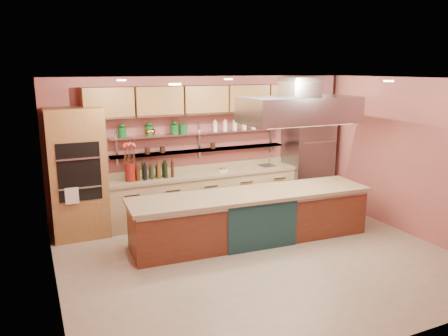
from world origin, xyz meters
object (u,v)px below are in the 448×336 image
refrigerator (308,157)px  island (252,217)px  green_canister (183,129)px  kitchen_scale (222,169)px  copper_kettle (151,132)px  flower_vase (130,172)px

refrigerator → island: bearing=-146.5°
refrigerator → island: size_ratio=0.51×
island → green_canister: size_ratio=22.76×
kitchen_scale → copper_kettle: size_ratio=0.91×
kitchen_scale → green_canister: bearing=143.5°
island → copper_kettle: 2.49m
island → kitchen_scale: bearing=90.0°
green_canister → kitchen_scale: bearing=-16.7°
refrigerator → island: 2.61m
green_canister → refrigerator: bearing=-4.7°
kitchen_scale → copper_kettle: (-1.38, 0.22, 0.81)m
flower_vase → copper_kettle: bearing=25.3°
refrigerator → copper_kettle: bearing=176.2°
refrigerator → kitchen_scale: (-2.04, 0.01, -0.07)m
island → copper_kettle: bearing=131.8°
kitchen_scale → copper_kettle: copper_kettle is taller
kitchen_scale → copper_kettle: 1.62m
copper_kettle → green_canister: size_ratio=0.98×
kitchen_scale → refrigerator: bearing=-20.1°
kitchen_scale → green_canister: green_canister is taller
copper_kettle → green_canister: bearing=0.0°
refrigerator → flower_vase: 3.89m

